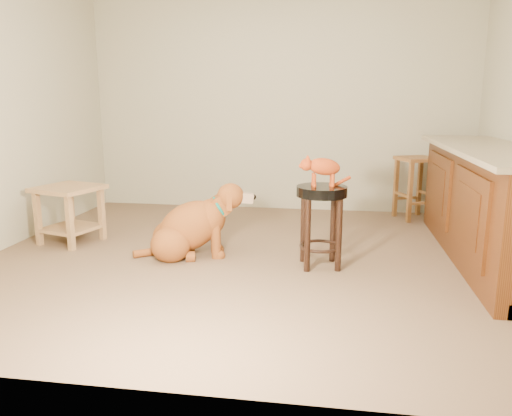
% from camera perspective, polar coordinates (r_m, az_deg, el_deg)
% --- Properties ---
extents(floor, '(4.50, 4.00, 0.01)m').
position_cam_1_polar(floor, '(4.24, -0.41, -5.79)').
color(floor, brown).
rests_on(floor, ground).
extents(room_shell, '(4.54, 4.04, 2.62)m').
position_cam_1_polar(room_shell, '(4.04, -0.45, 17.43)').
color(room_shell, '#A8A487').
rests_on(room_shell, ground).
extents(cabinet_run, '(0.70, 2.56, 0.94)m').
position_cam_1_polar(cabinet_run, '(4.55, 25.21, 0.02)').
color(cabinet_run, '#4F270E').
rests_on(cabinet_run, ground).
extents(padded_stool, '(0.40, 0.40, 0.65)m').
position_cam_1_polar(padded_stool, '(3.96, 7.47, -0.22)').
color(padded_stool, black).
rests_on(padded_stool, ground).
extents(wood_stool, '(0.49, 0.49, 0.69)m').
position_cam_1_polar(wood_stool, '(5.82, 17.71, 2.31)').
color(wood_stool, brown).
rests_on(wood_stool, ground).
extents(side_table, '(0.64, 0.64, 0.53)m').
position_cam_1_polar(side_table, '(4.93, -20.54, 0.26)').
color(side_table, '#997146').
rests_on(side_table, ground).
extents(golden_retriever, '(1.03, 0.60, 0.67)m').
position_cam_1_polar(golden_retriever, '(4.27, -7.44, -2.26)').
color(golden_retriever, brown).
rests_on(golden_retriever, ground).
extents(tabby_kitten, '(0.41, 0.22, 0.27)m').
position_cam_1_polar(tabby_kitten, '(3.90, 7.46, 4.60)').
color(tabby_kitten, '#8E300E').
rests_on(tabby_kitten, padded_stool).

